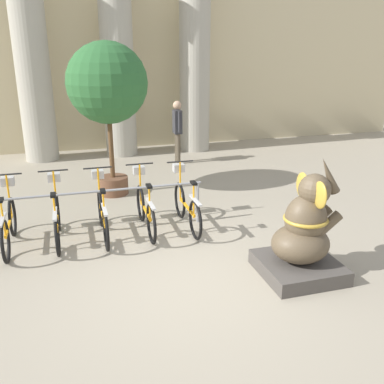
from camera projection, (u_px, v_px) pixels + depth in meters
The scene contains 14 objects.
ground_plane at pixel (195, 279), 5.86m from camera, with size 60.00×60.00×0.00m, color #9E937F.
building_facade at pixel (113, 48), 12.72m from camera, with size 20.00×0.20×6.00m.
column_left at pixel (32, 63), 11.34m from camera, with size 1.13×1.13×5.16m.
column_middle at pixel (117, 62), 11.93m from camera, with size 1.13×1.13×5.16m.
column_right at pixel (195, 62), 12.53m from camera, with size 1.13×1.13×5.16m.
bike_rack at pixel (101, 200), 7.16m from camera, with size 3.50×0.05×0.77m.
bicycle_0 at pixel (9, 223), 6.70m from camera, with size 0.48×1.67×1.09m.
bicycle_1 at pixel (57, 217), 6.91m from camera, with size 0.48×1.67×1.09m.
bicycle_2 at pixel (103, 213), 7.08m from camera, with size 0.48×1.67×1.09m.
bicycle_3 at pixel (145, 208), 7.32m from camera, with size 0.48×1.67×1.09m.
bicycle_4 at pixel (187, 205), 7.48m from camera, with size 0.48×1.67×1.09m.
elephant_statue at pixel (303, 237), 5.83m from camera, with size 1.05×1.05×1.69m.
person_pedestrian at pixel (177, 126), 11.47m from camera, with size 0.22×0.47×1.69m.
potted_tree at pixel (107, 87), 8.58m from camera, with size 1.63×1.63×3.17m.
Camera 1 is at (-1.49, -4.95, 3.02)m, focal length 40.00 mm.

